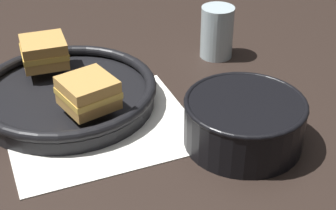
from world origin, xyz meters
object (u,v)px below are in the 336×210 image
object	(u,v)px
skillet	(66,94)
sandwich_near_right	(44,52)
sandwich_near_left	(88,93)
soup_bowl	(244,119)
spoon	(122,114)
drinking_glass	(217,32)

from	to	relation	value
skillet	sandwich_near_right	bearing A→B (deg)	107.12
sandwich_near_left	soup_bowl	bearing A→B (deg)	-25.47
spoon	skillet	size ratio (longest dim) A/B	0.32
soup_bowl	sandwich_near_left	world-z (taller)	sandwich_near_left
soup_bowl	sandwich_near_right	distance (m)	0.37
soup_bowl	sandwich_near_right	xyz separation A→B (m)	(-0.27, 0.26, 0.02)
sandwich_near_right	soup_bowl	bearing A→B (deg)	-44.54
sandwich_near_right	sandwich_near_left	bearing A→B (deg)	-71.87
sandwich_near_right	skillet	bearing A→B (deg)	-72.88
drinking_glass	spoon	bearing A→B (deg)	-143.35
skillet	drinking_glass	world-z (taller)	drinking_glass
sandwich_near_right	drinking_glass	world-z (taller)	drinking_glass
skillet	sandwich_near_left	distance (m)	0.10
spoon	sandwich_near_right	xyz separation A→B (m)	(-0.10, 0.15, 0.06)
skillet	sandwich_near_right	distance (m)	0.09
soup_bowl	drinking_glass	size ratio (longest dim) A/B	1.78
skillet	sandwich_near_left	bearing A→B (deg)	-70.90
spoon	drinking_glass	xyz separation A→B (m)	(0.23, 0.17, 0.04)
soup_bowl	drinking_glass	xyz separation A→B (m)	(0.06, 0.28, 0.01)
skillet	sandwich_near_right	size ratio (longest dim) A/B	4.86
soup_bowl	sandwich_near_left	bearing A→B (deg)	154.53
soup_bowl	sandwich_near_right	world-z (taller)	sandwich_near_right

